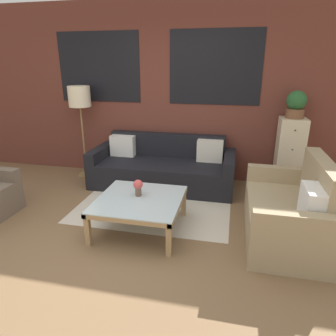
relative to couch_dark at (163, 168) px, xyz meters
The scene contains 10 objects.
ground_plane 1.98m from the couch_dark, 96.87° to the right, with size 16.00×16.00×0.00m, color brown.
wall_back_brick 1.25m from the couch_dark, 115.69° to the left, with size 8.40×0.09×2.80m.
rug 0.82m from the couch_dark, 85.96° to the right, with size 2.07×1.45×0.00m.
couch_dark is the anchor object (origin of this frame).
settee_vintage 2.12m from the couch_dark, 35.36° to the right, with size 0.80×1.42×0.92m.
coffee_table 1.40m from the couch_dark, 87.76° to the right, with size 0.96×0.96×0.39m.
floor_lamp 1.76m from the couch_dark, behind, with size 0.36×0.36×1.52m.
drawer_cabinet 1.93m from the couch_dark, ahead, with size 0.37×0.40×1.12m.
potted_plant 2.18m from the couch_dark, ahead, with size 0.27×0.27×0.39m.
flower_vase 1.35m from the couch_dark, 89.16° to the right, with size 0.11×0.11×0.20m.
Camera 1 is at (1.29, -2.43, 1.86)m, focal length 32.00 mm.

